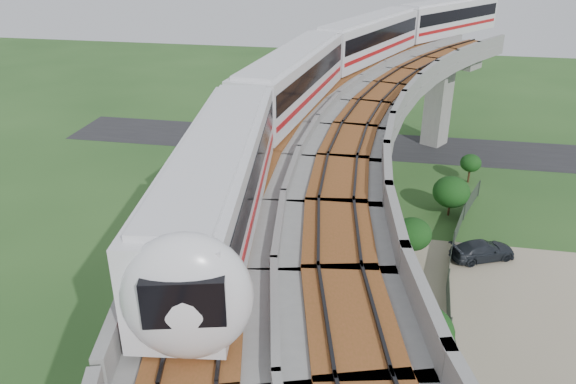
% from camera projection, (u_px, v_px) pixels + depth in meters
% --- Properties ---
extents(ground, '(160.00, 160.00, 0.00)m').
position_uv_depth(ground, '(298.00, 321.00, 32.61)').
color(ground, '#244A1D').
rests_on(ground, ground).
extents(dirt_lot, '(18.00, 26.00, 0.04)m').
position_uv_depth(dirt_lot, '(563.00, 378.00, 28.50)').
color(dirt_lot, gray).
rests_on(dirt_lot, ground).
extents(asphalt_road, '(60.00, 8.00, 0.03)m').
position_uv_depth(asphalt_road, '(346.00, 144.00, 59.26)').
color(asphalt_road, '#232326').
rests_on(asphalt_road, ground).
extents(viaduct, '(19.58, 73.98, 11.40)m').
position_uv_depth(viaduct, '(375.00, 185.00, 28.10)').
color(viaduct, '#99968E').
rests_on(viaduct, ground).
extents(metro_train, '(19.02, 59.59, 3.64)m').
position_uv_depth(metro_train, '(361.00, 60.00, 39.37)').
color(metro_train, silver).
rests_on(metro_train, ground).
extents(fence, '(3.87, 38.73, 1.50)m').
position_uv_depth(fence, '(474.00, 331.00, 30.67)').
color(fence, '#2D382D').
rests_on(fence, ground).
extents(tree_0, '(1.83, 1.83, 2.65)m').
position_uv_depth(tree_0, '(471.00, 163.00, 49.58)').
color(tree_0, '#382314').
rests_on(tree_0, ground).
extents(tree_1, '(2.87, 2.87, 3.27)m').
position_uv_depth(tree_1, '(451.00, 192.00, 43.74)').
color(tree_1, '#382314').
rests_on(tree_1, ground).
extents(tree_2, '(2.52, 2.52, 3.49)m').
position_uv_depth(tree_2, '(413.00, 234.00, 37.00)').
color(tree_2, '#382314').
rests_on(tree_2, ground).
extents(tree_3, '(3.15, 3.15, 3.54)m').
position_uv_depth(tree_3, '(423.00, 332.00, 28.38)').
color(tree_3, '#382314').
rests_on(tree_3, ground).
extents(car_dark, '(4.87, 3.59, 1.31)m').
position_uv_depth(car_dark, '(483.00, 250.00, 38.44)').
color(car_dark, black).
rests_on(car_dark, dirt_lot).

